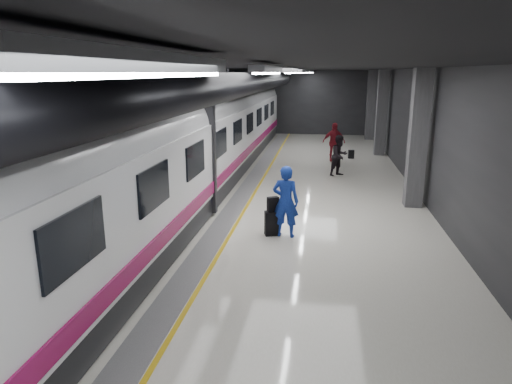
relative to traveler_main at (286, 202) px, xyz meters
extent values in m
plane|color=silver|center=(-0.56, 1.58, -0.99)|extent=(40.00, 40.00, 0.00)
cube|color=black|center=(-0.56, 1.58, 3.51)|extent=(10.00, 40.00, 0.02)
cube|color=#28282B|center=(-0.56, 21.58, 1.26)|extent=(10.00, 0.02, 4.50)
cube|color=#28282B|center=(-5.56, 1.58, 1.26)|extent=(0.02, 40.00, 4.50)
cube|color=#28282B|center=(4.44, 1.58, 1.26)|extent=(0.02, 40.00, 4.50)
cube|color=slate|center=(-1.91, 1.58, -0.98)|extent=(0.65, 39.80, 0.01)
cube|color=gold|center=(-1.51, 1.58, -0.98)|extent=(0.10, 39.80, 0.01)
cylinder|color=black|center=(-1.86, 1.58, 2.96)|extent=(0.80, 38.00, 0.80)
cube|color=silver|center=(0.04, -9.42, 3.41)|extent=(0.22, 2.60, 0.10)
cube|color=silver|center=(0.04, -4.42, 3.41)|extent=(0.22, 2.60, 0.10)
cube|color=silver|center=(0.04, 0.58, 3.41)|extent=(0.22, 2.60, 0.10)
cube|color=silver|center=(0.04, 5.58, 3.41)|extent=(0.22, 2.60, 0.10)
cube|color=silver|center=(0.04, 10.58, 3.41)|extent=(0.22, 2.60, 0.10)
cube|color=silver|center=(0.04, 15.58, 3.41)|extent=(0.22, 2.60, 0.10)
cube|color=silver|center=(0.04, 19.58, 3.41)|extent=(0.22, 2.60, 0.10)
cube|color=#515154|center=(3.99, 3.58, 1.26)|extent=(0.55, 0.55, 4.50)
cube|color=#515154|center=(3.99, 13.58, 1.26)|extent=(0.55, 0.55, 4.50)
cube|color=#515154|center=(3.99, 19.58, 1.26)|extent=(0.55, 0.55, 4.50)
cube|color=black|center=(-3.81, 1.58, -0.64)|extent=(2.80, 38.00, 0.60)
cube|color=white|center=(-3.81, 1.58, 0.76)|extent=(2.90, 38.00, 2.20)
cylinder|color=white|center=(-3.81, 1.58, 1.71)|extent=(2.80, 38.00, 2.80)
cube|color=#8A0C4A|center=(-2.34, 1.58, -0.04)|extent=(0.04, 38.00, 0.35)
cube|color=black|center=(-3.81, 1.58, 1.01)|extent=(3.05, 0.25, 3.80)
cube|color=black|center=(-2.34, -6.42, 1.16)|extent=(0.05, 1.60, 0.85)
cube|color=black|center=(-2.34, -3.42, 1.16)|extent=(0.05, 1.60, 0.85)
cube|color=black|center=(-2.34, -0.42, 1.16)|extent=(0.05, 1.60, 0.85)
cube|color=black|center=(-2.34, 2.58, 1.16)|extent=(0.05, 1.60, 0.85)
cube|color=black|center=(-2.34, 5.58, 1.16)|extent=(0.05, 1.60, 0.85)
cube|color=black|center=(-2.34, 8.58, 1.16)|extent=(0.05, 1.60, 0.85)
cube|color=black|center=(-2.34, 11.58, 1.16)|extent=(0.05, 1.60, 0.85)
cube|color=black|center=(-2.34, 14.58, 1.16)|extent=(0.05, 1.60, 0.85)
cube|color=black|center=(-2.34, 17.58, 1.16)|extent=(0.05, 1.60, 0.85)
imported|color=#173DB3|center=(0.00, 0.00, 0.00)|extent=(0.77, 0.55, 1.97)
cube|color=black|center=(-0.36, 0.04, -0.65)|extent=(0.47, 0.37, 0.67)
cube|color=black|center=(-0.35, 0.07, -0.11)|extent=(0.34, 0.29, 0.40)
imported|color=black|center=(1.67, 7.90, -0.10)|extent=(1.09, 1.07, 1.77)
imported|color=maroon|center=(1.48, 11.34, -0.02)|extent=(1.20, 0.67, 1.93)
cube|color=black|center=(2.42, 12.18, -0.77)|extent=(0.32, 0.23, 0.44)
camera|label=1|loc=(0.93, -11.79, 3.37)|focal=32.00mm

